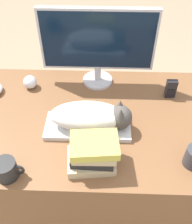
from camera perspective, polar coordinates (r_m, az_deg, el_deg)
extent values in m
cube|color=brown|center=(1.58, 1.37, -10.95)|extent=(1.33, 0.79, 0.75)
cube|color=silver|center=(1.23, -1.78, -3.18)|extent=(0.40, 0.17, 0.02)
ellipsoid|color=white|center=(1.18, -1.86, -0.86)|extent=(0.34, 0.16, 0.12)
sphere|color=#4C4742|center=(1.18, 5.18, -1.13)|extent=(0.11, 0.11, 0.11)
cone|color=#4C4742|center=(1.13, 5.39, -0.26)|extent=(0.04, 0.04, 0.05)
cone|color=#4C4742|center=(1.17, 5.30, 1.70)|extent=(0.04, 0.04, 0.05)
cylinder|color=#B7B7BC|center=(1.50, 0.36, 6.95)|extent=(0.17, 0.17, 0.02)
cylinder|color=#B7B7BC|center=(1.47, 0.37, 8.65)|extent=(0.04, 0.04, 0.09)
cube|color=#B7B7BC|center=(1.36, 0.41, 15.42)|extent=(0.59, 0.03, 0.33)
cube|color=black|center=(1.35, 0.40, 15.24)|extent=(0.56, 0.01, 0.30)
cylinder|color=black|center=(1.11, -19.00, -11.76)|extent=(0.09, 0.09, 0.08)
torus|color=black|center=(1.10, -16.76, -11.97)|extent=(0.06, 0.01, 0.06)
sphere|color=silver|center=(1.48, -14.16, 6.33)|extent=(0.07, 0.07, 0.07)
cube|color=black|center=(1.43, 15.98, 4.90)|extent=(0.05, 0.03, 0.10)
cube|color=black|center=(1.42, 15.96, 4.01)|extent=(0.04, 0.00, 0.05)
cube|color=#C6B284|center=(1.10, -1.04, -10.53)|extent=(0.21, 0.16, 0.04)
cube|color=black|center=(1.07, -0.70, -9.28)|extent=(0.18, 0.13, 0.04)
cube|color=#C6B284|center=(1.05, -0.39, -8.10)|extent=(0.17, 0.14, 0.03)
cube|color=#CCC14C|center=(1.02, -0.35, -7.17)|extent=(0.20, 0.15, 0.04)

